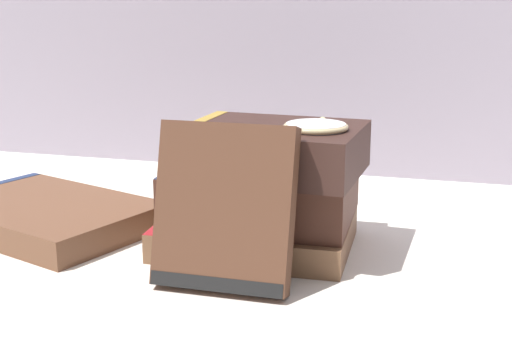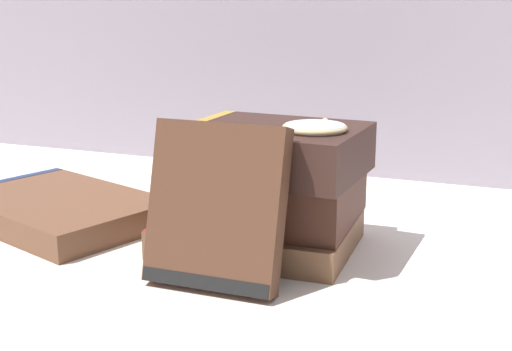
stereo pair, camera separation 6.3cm
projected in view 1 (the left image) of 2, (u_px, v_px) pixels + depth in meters
ground_plane at (216, 249)px, 0.71m from camera, size 3.00×3.00×0.00m
book_flat_bottom at (251, 233)px, 0.71m from camera, size 0.19×0.15×0.03m
book_flat_middle at (258, 193)px, 0.71m from camera, size 0.18×0.14×0.05m
book_flat_top at (268, 149)px, 0.68m from camera, size 0.17×0.13×0.05m
book_side_left at (41, 214)px, 0.77m from camera, size 0.27×0.22×0.03m
book_leaning_front at (224, 213)px, 0.60m from camera, size 0.12×0.06×0.14m
pocket_watch at (317, 126)px, 0.65m from camera, size 0.06×0.06×0.01m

